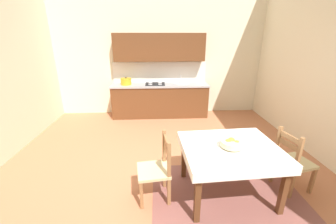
{
  "coord_description": "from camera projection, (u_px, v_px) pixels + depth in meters",
  "views": [
    {
      "loc": [
        -0.08,
        -2.86,
        2.13
      ],
      "look_at": [
        0.08,
        0.31,
        0.97
      ],
      "focal_mm": 22.43,
      "sensor_mm": 36.0,
      "label": 1
    }
  ],
  "objects": [
    {
      "name": "ground_plane",
      "position": [
        164.0,
        177.0,
        3.43
      ],
      "size": [
        6.22,
        6.68,
        0.1
      ],
      "primitive_type": "cube",
      "color": "#B7704C"
    },
    {
      "name": "wall_back",
      "position": [
        159.0,
        42.0,
        5.65
      ],
      "size": [
        6.22,
        0.12,
        3.96
      ],
      "primitive_type": "cube",
      "color": "beige",
      "rests_on": "ground_plane"
    },
    {
      "name": "area_rug",
      "position": [
        228.0,
        197.0,
        2.94
      ],
      "size": [
        2.1,
        1.6,
        0.01
      ],
      "primitive_type": "cube",
      "color": "#88514A",
      "rests_on": "ground_plane"
    },
    {
      "name": "kitchen_cabinetry",
      "position": [
        160.0,
        85.0,
        5.72
      ],
      "size": [
        2.61,
        0.63,
        2.2
      ],
      "color": "brown",
      "rests_on": "ground_plane"
    },
    {
      "name": "dining_table",
      "position": [
        230.0,
        154.0,
        2.82
      ],
      "size": [
        1.32,
        1.13,
        0.75
      ],
      "color": "#56331C",
      "rests_on": "ground_plane"
    },
    {
      "name": "dining_chair_tv_side",
      "position": [
        156.0,
        170.0,
        2.81
      ],
      "size": [
        0.47,
        0.47,
        0.93
      ],
      "color": "#D1BC89",
      "rests_on": "ground_plane"
    },
    {
      "name": "dining_chair_window_side",
      "position": [
        293.0,
        162.0,
        2.98
      ],
      "size": [
        0.5,
        0.5,
        0.93
      ],
      "color": "#D1BC89",
      "rests_on": "ground_plane"
    },
    {
      "name": "fruit_bowl",
      "position": [
        232.0,
        143.0,
        2.73
      ],
      "size": [
        0.3,
        0.3,
        0.12
      ],
      "color": "beige",
      "rests_on": "dining_table"
    }
  ]
}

